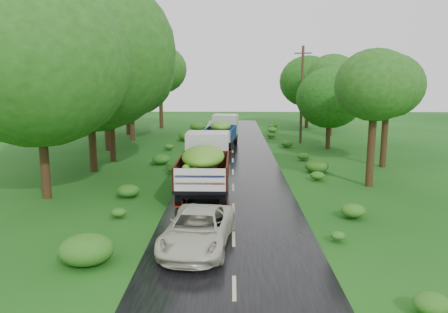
{
  "coord_description": "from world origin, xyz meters",
  "views": [
    {
      "loc": [
        -0.1,
        -16.23,
        6.36
      ],
      "look_at": [
        -0.53,
        8.58,
        1.7
      ],
      "focal_mm": 35.0,
      "sensor_mm": 36.0,
      "label": 1
    }
  ],
  "objects_px": {
    "car": "(198,229)",
    "truck_near": "(205,161)",
    "utility_pole": "(302,94)",
    "truck_far": "(223,130)"
  },
  "relations": [
    {
      "from": "truck_near",
      "to": "utility_pole",
      "type": "relative_size",
      "value": 0.8
    },
    {
      "from": "truck_near",
      "to": "truck_far",
      "type": "bearing_deg",
      "value": 87.95
    },
    {
      "from": "truck_far",
      "to": "utility_pole",
      "type": "distance_m",
      "value": 8.2
    },
    {
      "from": "truck_near",
      "to": "truck_far",
      "type": "xyz_separation_m",
      "value": [
        0.65,
        15.14,
        -0.16
      ]
    },
    {
      "from": "truck_far",
      "to": "utility_pole",
      "type": "height_order",
      "value": "utility_pole"
    },
    {
      "from": "car",
      "to": "truck_near",
      "type": "bearing_deg",
      "value": 97.72
    },
    {
      "from": "truck_near",
      "to": "utility_pole",
      "type": "distance_m",
      "value": 19.31
    },
    {
      "from": "truck_near",
      "to": "utility_pole",
      "type": "bearing_deg",
      "value": 65.9
    },
    {
      "from": "utility_pole",
      "to": "car",
      "type": "bearing_deg",
      "value": -92.47
    },
    {
      "from": "truck_near",
      "to": "utility_pole",
      "type": "height_order",
      "value": "utility_pole"
    }
  ]
}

